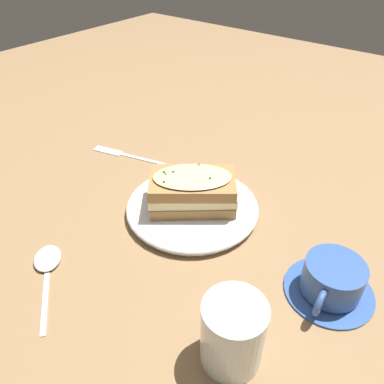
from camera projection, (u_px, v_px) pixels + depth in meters
The scene contains 7 objects.
ground_plane at pixel (184, 207), 0.72m from camera, with size 2.40×2.40×0.00m, color olive.
dinner_plate at pixel (192, 208), 0.70m from camera, with size 0.25×0.25×0.02m.
sandwich at pixel (193, 190), 0.68m from camera, with size 0.17×0.18×0.07m.
teacup_with_saucer at pixel (332, 281), 0.54m from camera, with size 0.14×0.13×0.06m.
water_glass at pixel (233, 333), 0.45m from camera, with size 0.08×0.08×0.10m, color silver.
fork at pixel (121, 153), 0.87m from camera, with size 0.06×0.18×0.00m.
spoon at pixel (47, 263), 0.60m from camera, with size 0.12×0.15×0.01m.
Camera 1 is at (0.43, 0.36, 0.46)m, focal length 35.00 mm.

